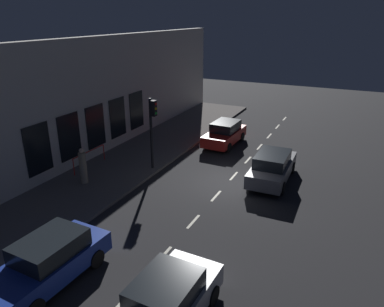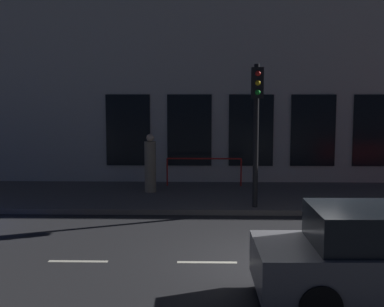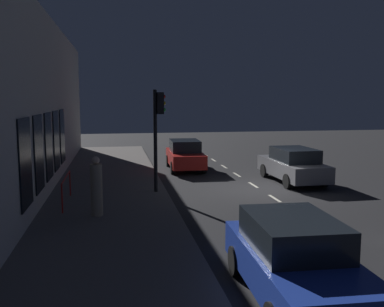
% 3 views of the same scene
% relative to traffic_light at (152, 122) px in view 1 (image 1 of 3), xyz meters
% --- Properties ---
extents(ground_plane, '(60.00, 60.00, 0.00)m').
position_rel_traffic_light_xyz_m(ground_plane, '(-4.33, -0.22, -2.86)').
color(ground_plane, '#232326').
extents(sidewalk, '(4.50, 32.00, 0.15)m').
position_rel_traffic_light_xyz_m(sidewalk, '(1.92, -0.22, -2.79)').
color(sidewalk, '#5B5654').
rests_on(sidewalk, ground).
extents(building_facade, '(0.65, 32.00, 7.14)m').
position_rel_traffic_light_xyz_m(building_facade, '(4.47, -0.22, 0.70)').
color(building_facade, beige).
rests_on(building_facade, ground).
extents(lane_centre_line, '(0.12, 27.20, 0.01)m').
position_rel_traffic_light_xyz_m(lane_centre_line, '(-4.33, -1.22, -2.86)').
color(lane_centre_line, beige).
rests_on(lane_centre_line, ground).
extents(traffic_light, '(0.49, 0.32, 4.00)m').
position_rel_traffic_light_xyz_m(traffic_light, '(0.00, 0.00, 0.00)').
color(traffic_light, black).
rests_on(traffic_light, sidewalk).
extents(parked_car_0, '(1.99, 4.28, 1.58)m').
position_rel_traffic_light_xyz_m(parked_car_0, '(-1.64, 9.33, -2.07)').
color(parked_car_0, '#1E389E').
rests_on(parked_car_0, ground).
extents(parked_car_1, '(1.90, 4.09, 1.58)m').
position_rel_traffic_light_xyz_m(parked_car_1, '(-2.02, -5.86, -2.08)').
color(parked_car_1, red).
rests_on(parked_car_1, ground).
extents(parked_car_2, '(1.93, 4.49, 1.58)m').
position_rel_traffic_light_xyz_m(parked_car_2, '(-6.32, -1.57, -2.07)').
color(parked_car_2, slate).
rests_on(parked_car_2, ground).
extents(parked_car_3, '(1.96, 3.88, 1.58)m').
position_rel_traffic_light_xyz_m(parked_car_3, '(-6.00, 9.20, -2.08)').
color(parked_car_3, '#B7B7BC').
rests_on(parked_car_3, ground).
extents(pedestrian_0, '(0.48, 0.48, 1.88)m').
position_rel_traffic_light_xyz_m(pedestrian_0, '(2.26, 3.18, -1.84)').
color(pedestrian_0, gray).
rests_on(pedestrian_0, sidewalk).
extents(red_railing, '(0.05, 2.60, 0.97)m').
position_rel_traffic_light_xyz_m(red_railing, '(3.37, 1.44, -1.97)').
color(red_railing, red).
rests_on(red_railing, sidewalk).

